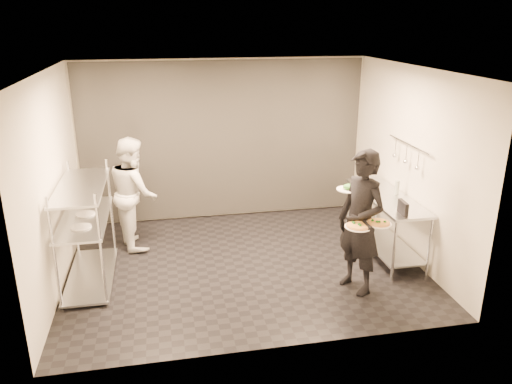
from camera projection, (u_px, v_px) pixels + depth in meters
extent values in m
cube|color=black|center=(244.00, 264.00, 7.34)|extent=(5.00, 4.00, 0.00)
cube|color=silver|center=(242.00, 70.00, 6.41)|extent=(5.00, 4.00, 0.00)
cube|color=beige|center=(224.00, 140.00, 8.73)|extent=(5.00, 0.00, 2.80)
cube|color=beige|center=(276.00, 231.00, 5.02)|extent=(5.00, 0.00, 2.80)
cube|color=beige|center=(52.00, 185.00, 6.42)|extent=(0.00, 4.00, 2.80)
cube|color=beige|center=(410.00, 164.00, 7.33)|extent=(0.00, 4.00, 2.80)
cube|color=silver|center=(224.00, 141.00, 8.70)|extent=(4.90, 0.04, 2.74)
cylinder|color=silver|center=(54.00, 256.00, 5.94)|extent=(0.04, 0.04, 1.50)
cylinder|color=silver|center=(73.00, 210.00, 7.36)|extent=(0.04, 0.04, 1.50)
cylinder|color=silver|center=(101.00, 252.00, 6.04)|extent=(0.04, 0.04, 1.50)
cylinder|color=silver|center=(111.00, 207.00, 7.46)|extent=(0.04, 0.04, 1.50)
cube|color=#B1B6BB|center=(92.00, 275.00, 6.93)|extent=(0.60, 1.60, 0.03)
cube|color=#B1B6BB|center=(85.00, 218.00, 6.65)|extent=(0.60, 1.60, 0.03)
cube|color=#B1B6BB|center=(81.00, 187.00, 6.50)|extent=(0.60, 1.60, 0.03)
cylinder|color=white|center=(81.00, 227.00, 6.32)|extent=(0.26, 0.26, 0.01)
cylinder|color=white|center=(85.00, 214.00, 6.73)|extent=(0.26, 0.26, 0.01)
cylinder|color=silver|center=(394.00, 251.00, 6.74)|extent=(0.04, 0.04, 0.90)
cylinder|color=silver|center=(348.00, 206.00, 8.33)|extent=(0.04, 0.04, 0.90)
cylinder|color=silver|center=(429.00, 248.00, 6.84)|extent=(0.04, 0.04, 0.90)
cylinder|color=silver|center=(377.00, 204.00, 8.43)|extent=(0.04, 0.04, 0.90)
cube|color=#B1B6BB|center=(383.00, 241.00, 7.67)|extent=(0.57, 1.71, 0.03)
cube|color=#B1B6BB|center=(387.00, 197.00, 7.44)|extent=(0.60, 1.80, 0.04)
cylinder|color=silver|center=(409.00, 144.00, 7.22)|extent=(0.02, 1.20, 0.02)
cylinder|color=silver|center=(418.00, 159.00, 6.93)|extent=(0.01, 0.01, 0.22)
sphere|color=silver|center=(417.00, 168.00, 6.98)|extent=(0.07, 0.07, 0.07)
cylinder|color=silver|center=(407.00, 153.00, 7.26)|extent=(0.01, 0.01, 0.22)
sphere|color=silver|center=(406.00, 162.00, 7.30)|extent=(0.07, 0.07, 0.07)
cylinder|color=silver|center=(396.00, 147.00, 7.58)|extent=(0.01, 0.01, 0.22)
sphere|color=silver|center=(395.00, 155.00, 7.63)|extent=(0.07, 0.07, 0.07)
imported|color=black|center=(361.00, 223.00, 6.38)|extent=(0.70, 0.82, 1.91)
imported|color=silver|center=(134.00, 192.00, 7.72)|extent=(0.85, 0.99, 1.75)
cylinder|color=white|center=(358.00, 227.00, 6.11)|extent=(0.33, 0.33, 0.01)
cylinder|color=#BA8043|center=(358.00, 226.00, 6.11)|extent=(0.29, 0.29, 0.02)
cylinder|color=#B55D18|center=(358.00, 225.00, 6.11)|extent=(0.26, 0.26, 0.01)
sphere|color=#135112|center=(358.00, 225.00, 6.10)|extent=(0.04, 0.04, 0.04)
cylinder|color=white|center=(379.00, 224.00, 6.15)|extent=(0.31, 0.31, 0.01)
cylinder|color=#BA8043|center=(379.00, 223.00, 6.15)|extent=(0.27, 0.27, 0.02)
cylinder|color=#B55D18|center=(379.00, 222.00, 6.14)|extent=(0.24, 0.24, 0.01)
sphere|color=#135112|center=(379.00, 221.00, 6.14)|extent=(0.04, 0.04, 0.04)
cylinder|color=white|center=(348.00, 189.00, 6.48)|extent=(0.31, 0.31, 0.01)
ellipsoid|color=#1F6719|center=(349.00, 187.00, 6.47)|extent=(0.13, 0.13, 0.07)
cube|color=black|center=(403.00, 208.00, 6.71)|extent=(0.07, 0.26, 0.19)
cylinder|color=#8F9C90|center=(363.00, 173.00, 8.05)|extent=(0.08, 0.08, 0.27)
cylinder|color=#8F9C90|center=(397.00, 188.00, 7.46)|extent=(0.06, 0.06, 0.22)
cylinder|color=black|center=(367.00, 174.00, 8.14)|extent=(0.06, 0.06, 0.21)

